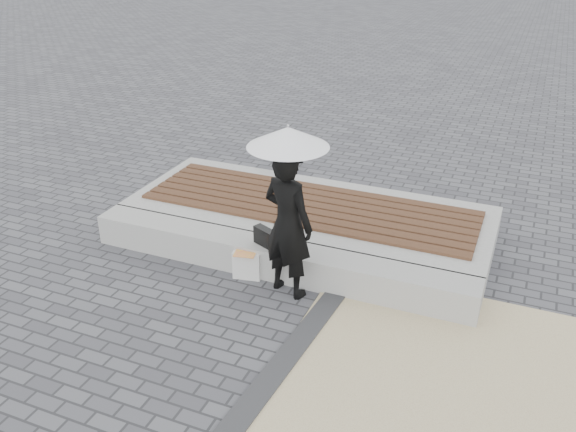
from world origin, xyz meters
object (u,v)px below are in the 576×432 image
object	(u,v)px
seating_ledge	(274,259)
canvas_tote	(247,265)
woman	(288,224)
handbag	(265,237)
parasol	(288,137)

from	to	relation	value
seating_ledge	canvas_tote	xyz separation A→B (m)	(-0.26, -0.23, -0.02)
seating_ledge	woman	bearing A→B (deg)	-44.83
handbag	canvas_tote	distance (m)	0.41
seating_ledge	parasol	size ratio (longest dim) A/B	4.37
woman	seating_ledge	bearing A→B (deg)	-27.40
woman	handbag	size ratio (longest dim) A/B	5.62
seating_ledge	canvas_tote	size ratio (longest dim) A/B	13.85
parasol	canvas_tote	xyz separation A→B (m)	(-0.58, 0.08, -1.75)
woman	canvas_tote	size ratio (longest dim) A/B	4.98
handbag	parasol	bearing A→B (deg)	-7.92
seating_ledge	handbag	xyz separation A→B (m)	(-0.09, -0.05, 0.31)
canvas_tote	handbag	bearing A→B (deg)	36.55
handbag	woman	bearing A→B (deg)	-7.92
seating_ledge	woman	distance (m)	0.83
seating_ledge	woman	size ratio (longest dim) A/B	2.78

